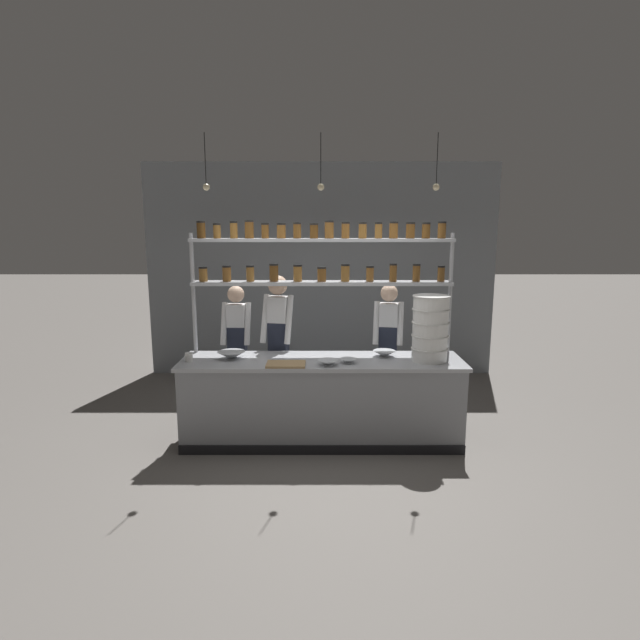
{
  "coord_description": "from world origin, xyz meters",
  "views": [
    {
      "loc": [
        -0.02,
        -5.19,
        2.31
      ],
      "look_at": [
        -0.0,
        0.2,
        1.31
      ],
      "focal_mm": 28.0,
      "sensor_mm": 36.0,
      "label": 1
    }
  ],
  "objects_px": {
    "spice_shelf_unit": "(319,263)",
    "chef_left": "(236,342)",
    "serving_cup_front": "(187,357)",
    "chef_center": "(277,338)",
    "container_stack": "(429,328)",
    "cutting_board": "(284,364)",
    "prep_bowl_near_left": "(383,354)",
    "prep_bowl_center_front": "(230,355)",
    "prep_bowl_near_right": "(347,361)",
    "prep_bowl_center_back": "(326,363)",
    "chef_right": "(386,341)"
  },
  "relations": [
    {
      "from": "spice_shelf_unit",
      "to": "prep_bowl_center_front",
      "type": "distance_m",
      "value": 1.41
    },
    {
      "from": "prep_bowl_center_back",
      "to": "chef_right",
      "type": "bearing_deg",
      "value": 53.34
    },
    {
      "from": "container_stack",
      "to": "cutting_board",
      "type": "xyz_separation_m",
      "value": [
        -1.51,
        -0.18,
        -0.34
      ]
    },
    {
      "from": "chef_left",
      "to": "prep_bowl_center_front",
      "type": "xyz_separation_m",
      "value": [
        0.07,
        -0.8,
        0.03
      ]
    },
    {
      "from": "cutting_board",
      "to": "chef_left",
      "type": "bearing_deg",
      "value": 122.7
    },
    {
      "from": "chef_right",
      "to": "prep_bowl_center_front",
      "type": "xyz_separation_m",
      "value": [
        -1.79,
        -0.75,
        0.02
      ]
    },
    {
      "from": "prep_bowl_near_right",
      "to": "serving_cup_front",
      "type": "relative_size",
      "value": 1.83
    },
    {
      "from": "chef_left",
      "to": "prep_bowl_near_right",
      "type": "relative_size",
      "value": 9.29
    },
    {
      "from": "container_stack",
      "to": "prep_bowl_center_front",
      "type": "height_order",
      "value": "container_stack"
    },
    {
      "from": "container_stack",
      "to": "prep_bowl_near_left",
      "type": "bearing_deg",
      "value": 159.85
    },
    {
      "from": "spice_shelf_unit",
      "to": "prep_bowl_near_right",
      "type": "bearing_deg",
      "value": -59.38
    },
    {
      "from": "chef_center",
      "to": "container_stack",
      "type": "height_order",
      "value": "chef_center"
    },
    {
      "from": "chef_right",
      "to": "prep_bowl_center_front",
      "type": "height_order",
      "value": "chef_right"
    },
    {
      "from": "chef_right",
      "to": "prep_bowl_center_back",
      "type": "xyz_separation_m",
      "value": [
        -0.75,
        -1.01,
        0.01
      ]
    },
    {
      "from": "chef_right",
      "to": "prep_bowl_near_right",
      "type": "distance_m",
      "value": 1.07
    },
    {
      "from": "chef_right",
      "to": "cutting_board",
      "type": "relative_size",
      "value": 4.1
    },
    {
      "from": "chef_center",
      "to": "prep_bowl_center_front",
      "type": "distance_m",
      "value": 0.71
    },
    {
      "from": "spice_shelf_unit",
      "to": "prep_bowl_center_back",
      "type": "xyz_separation_m",
      "value": [
        0.07,
        -0.57,
        -0.98
      ]
    },
    {
      "from": "cutting_board",
      "to": "prep_bowl_near_left",
      "type": "xyz_separation_m",
      "value": [
        1.06,
        0.35,
        0.02
      ]
    },
    {
      "from": "prep_bowl_near_left",
      "to": "chef_center",
      "type": "bearing_deg",
      "value": 160.09
    },
    {
      "from": "cutting_board",
      "to": "serving_cup_front",
      "type": "bearing_deg",
      "value": 171.95
    },
    {
      "from": "container_stack",
      "to": "serving_cup_front",
      "type": "height_order",
      "value": "container_stack"
    },
    {
      "from": "prep_bowl_center_front",
      "to": "prep_bowl_near_right",
      "type": "height_order",
      "value": "prep_bowl_center_front"
    },
    {
      "from": "prep_bowl_center_back",
      "to": "serving_cup_front",
      "type": "xyz_separation_m",
      "value": [
        -1.47,
        0.15,
        0.02
      ]
    },
    {
      "from": "chef_left",
      "to": "container_stack",
      "type": "bearing_deg",
      "value": -19.92
    },
    {
      "from": "container_stack",
      "to": "serving_cup_front",
      "type": "distance_m",
      "value": 2.56
    },
    {
      "from": "chef_left",
      "to": "prep_bowl_near_left",
      "type": "relative_size",
      "value": 6.64
    },
    {
      "from": "chef_center",
      "to": "prep_bowl_center_back",
      "type": "bearing_deg",
      "value": -43.17
    },
    {
      "from": "spice_shelf_unit",
      "to": "chef_left",
      "type": "bearing_deg",
      "value": 154.87
    },
    {
      "from": "chef_left",
      "to": "prep_bowl_center_back",
      "type": "bearing_deg",
      "value": -41.94
    },
    {
      "from": "chef_center",
      "to": "container_stack",
      "type": "xyz_separation_m",
      "value": [
        1.65,
        -0.6,
        0.24
      ]
    },
    {
      "from": "prep_bowl_center_back",
      "to": "serving_cup_front",
      "type": "bearing_deg",
      "value": 174.13
    },
    {
      "from": "spice_shelf_unit",
      "to": "serving_cup_front",
      "type": "relative_size",
      "value": 30.45
    },
    {
      "from": "chef_left",
      "to": "container_stack",
      "type": "height_order",
      "value": "chef_left"
    },
    {
      "from": "spice_shelf_unit",
      "to": "chef_left",
      "type": "height_order",
      "value": "spice_shelf_unit"
    },
    {
      "from": "serving_cup_front",
      "to": "chef_center",
      "type": "bearing_deg",
      "value": 35.56
    },
    {
      "from": "chef_right",
      "to": "serving_cup_front",
      "type": "height_order",
      "value": "chef_right"
    },
    {
      "from": "cutting_board",
      "to": "prep_bowl_near_right",
      "type": "height_order",
      "value": "prep_bowl_near_right"
    },
    {
      "from": "chef_left",
      "to": "cutting_board",
      "type": "distance_m",
      "value": 1.25
    },
    {
      "from": "prep_bowl_center_front",
      "to": "prep_bowl_center_back",
      "type": "bearing_deg",
      "value": -14.01
    },
    {
      "from": "container_stack",
      "to": "prep_bowl_center_front",
      "type": "distance_m",
      "value": 2.14
    },
    {
      "from": "prep_bowl_near_right",
      "to": "prep_bowl_near_left",
      "type": "bearing_deg",
      "value": 33.04
    },
    {
      "from": "chef_left",
      "to": "serving_cup_front",
      "type": "distance_m",
      "value": 0.97
    },
    {
      "from": "container_stack",
      "to": "prep_bowl_center_back",
      "type": "relative_size",
      "value": 3.33
    },
    {
      "from": "serving_cup_front",
      "to": "prep_bowl_center_back",
      "type": "bearing_deg",
      "value": -5.87
    },
    {
      "from": "chef_left",
      "to": "serving_cup_front",
      "type": "height_order",
      "value": "chef_left"
    },
    {
      "from": "prep_bowl_center_front",
      "to": "spice_shelf_unit",
      "type": "bearing_deg",
      "value": 17.76
    },
    {
      "from": "spice_shelf_unit",
      "to": "prep_bowl_near_right",
      "type": "distance_m",
      "value": 1.13
    },
    {
      "from": "prep_bowl_center_front",
      "to": "cutting_board",
      "type": "bearing_deg",
      "value": -22.79
    },
    {
      "from": "chef_center",
      "to": "serving_cup_front",
      "type": "height_order",
      "value": "chef_center"
    }
  ]
}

